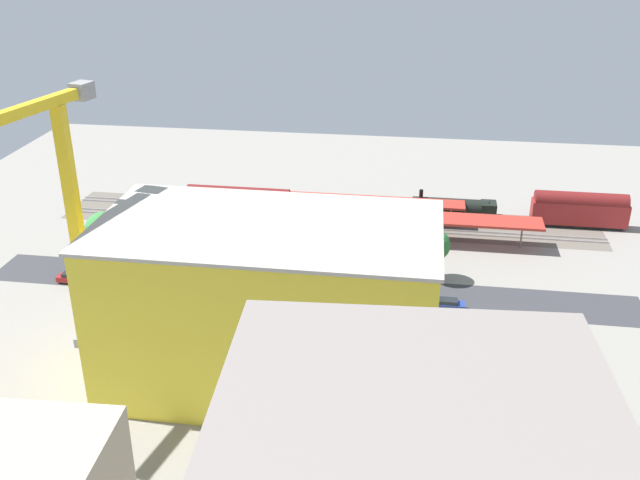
{
  "coord_description": "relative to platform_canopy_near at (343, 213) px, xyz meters",
  "views": [
    {
      "loc": [
        -15.18,
        95.68,
        50.78
      ],
      "look_at": [
        -1.78,
        -0.02,
        6.42
      ],
      "focal_mm": 40.45,
      "sensor_mm": 36.0,
      "label": 1
    }
  ],
  "objects": [
    {
      "name": "parked_car_3",
      "position": [
        6.77,
        21.97,
        -3.57
      ],
      "size": [
        4.05,
        1.78,
        1.72
      ],
      "color": "black",
      "rests_on": "ground"
    },
    {
      "name": "street_tree_1",
      "position": [
        -5.31,
        13.7,
        0.96
      ],
      "size": [
        4.45,
        4.45,
        7.52
      ],
      "color": "brown",
      "rests_on": "ground"
    },
    {
      "name": "locomotive",
      "position": [
        -19.47,
        -10.16,
        -2.37
      ],
      "size": [
        16.2,
        3.21,
        5.39
      ],
      "color": "black",
      "rests_on": "ground"
    },
    {
      "name": "rail_bed",
      "position": [
        3.54,
        -7.33,
        -4.32
      ],
      "size": [
        96.16,
        14.45,
        0.01
      ],
      "primitive_type": "cube",
      "rotation": [
        0.0,
        0.0,
        -0.01
      ],
      "color": "#665E54",
      "rests_on": "ground"
    },
    {
      "name": "construction_building",
      "position": [
        3.9,
        41.73,
        5.43
      ],
      "size": [
        37.23,
        19.95,
        19.5
      ],
      "primitive_type": "cube",
      "rotation": [
        0.0,
        0.0,
        -0.01
      ],
      "color": "yellow",
      "rests_on": "ground"
    },
    {
      "name": "platform_canopy_far",
      "position": [
        2.48,
        -7.8,
        -0.54
      ],
      "size": [
        46.15,
        4.54,
        4.01
      ],
      "color": "#A82D23",
      "rests_on": "ground"
    },
    {
      "name": "street_tree_3",
      "position": [
        35.93,
        14.56,
        0.98
      ],
      "size": [
        5.97,
        5.97,
        8.29
      ],
      "color": "brown",
      "rests_on": "ground"
    },
    {
      "name": "parked_car_0",
      "position": [
        -17.2,
        22.45,
        -3.62
      ],
      "size": [
        4.63,
        1.85,
        1.56
      ],
      "color": "black",
      "rests_on": "ground"
    },
    {
      "name": "parked_car_6",
      "position": [
        30.5,
        22.23,
        -3.56
      ],
      "size": [
        4.48,
        1.76,
        1.7
      ],
      "color": "black",
      "rests_on": "ground"
    },
    {
      "name": "passenger_coach",
      "position": [
        -40.45,
        -10.16,
        -0.98
      ],
      "size": [
        16.34,
        3.21,
        6.35
      ],
      "color": "black",
      "rests_on": "ground"
    },
    {
      "name": "street_tree_2",
      "position": [
        -15.03,
        13.55,
        1.31
      ],
      "size": [
        4.75,
        4.75,
        8.03
      ],
      "color": "brown",
      "rests_on": "ground"
    },
    {
      "name": "parked_car_4",
      "position": [
        14.59,
        23.15,
        -3.6
      ],
      "size": [
        4.28,
        1.94,
        1.61
      ],
      "color": "black",
      "rests_on": "ground"
    },
    {
      "name": "parked_car_2",
      "position": [
        -0.88,
        22.68,
        -3.53
      ],
      "size": [
        4.12,
        1.97,
        1.79
      ],
      "color": "black",
      "rests_on": "ground"
    },
    {
      "name": "platform_canopy_near",
      "position": [
        0.0,
        0.0,
        0.0
      ],
      "size": [
        65.61,
        5.77,
        4.56
      ],
      "color": "#A82D23",
      "rests_on": "ground"
    },
    {
      "name": "street_asphalt",
      "position": [
        3.54,
        19.08,
        -4.32
      ],
      "size": [
        96.12,
        9.78,
        0.01
      ],
      "primitive_type": "cube",
      "rotation": [
        0.0,
        0.0,
        -0.01
      ],
      "color": "#38383D",
      "rests_on": "ground"
    },
    {
      "name": "parked_car_5",
      "position": [
        22.96,
        22.25,
        -3.59
      ],
      "size": [
        4.13,
        1.92,
        1.64
      ],
      "color": "black",
      "rests_on": "ground"
    },
    {
      "name": "traffic_light",
      "position": [
        0.38,
        14.24,
        0.49
      ],
      "size": [
        0.5,
        0.36,
        7.36
      ],
      "color": "#333333",
      "rests_on": "ground"
    },
    {
      "name": "street_tree_0",
      "position": [
        -9.15,
        13.15,
        0.33
      ],
      "size": [
        4.89,
        4.89,
        7.11
      ],
      "color": "brown",
      "rests_on": "ground"
    },
    {
      "name": "parked_car_7",
      "position": [
        38.46,
        22.19,
        -3.6
      ],
      "size": [
        4.04,
        1.72,
        1.62
      ],
      "color": "black",
      "rests_on": "ground"
    },
    {
      "name": "box_truck_0",
      "position": [
        -5.56,
        26.47,
        -2.52
      ],
      "size": [
        9.91,
        3.14,
        3.68
      ],
      "color": "black",
      "rests_on": "ground"
    },
    {
      "name": "track_rails",
      "position": [
        3.54,
        -7.33,
        -4.14
      ],
      "size": [
        96.05,
        8.01,
        0.12
      ],
      "color": "#9E9EA8",
      "rests_on": "ground"
    },
    {
      "name": "parked_car_1",
      "position": [
        -9.23,
        22.6,
        -3.56
      ],
      "size": [
        4.24,
        2.03,
        1.71
      ],
      "color": "black",
      "rests_on": "ground"
    },
    {
      "name": "tower_crane",
      "position": [
        28.93,
        39.61,
        15.38
      ],
      "size": [
        7.72,
        27.79,
        32.63
      ],
      "color": "gray",
      "rests_on": "ground"
    },
    {
      "name": "freight_coach_far",
      "position": [
        19.25,
        -4.5,
        -1.0
      ],
      "size": [
        19.2,
        3.34,
        6.33
      ],
      "color": "black",
      "rests_on": "ground"
    },
    {
      "name": "ground_plane",
      "position": [
        3.54,
        15.8,
        -4.32
      ],
      "size": [
        153.68,
        153.68,
        0.0
      ],
      "primitive_type": "plane",
      "color": "gray",
      "rests_on": "ground"
    },
    {
      "name": "construction_roof_slab",
      "position": [
        3.9,
        41.73,
        15.38
      ],
      "size": [
        37.83,
        20.55,
        0.4
      ],
      "primitive_type": "cube",
      "rotation": [
        0.0,
        0.0,
        -0.01
      ],
      "color": "#B7B2A8",
      "rests_on": "construction_building"
    },
    {
      "name": "street_tree_4",
      "position": [
        8.44,
        13.86,
        0.97
      ],
      "size": [
        6.0,
        6.0,
        8.31
      ],
      "color": "brown",
      "rests_on": "ground"
    }
  ]
}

